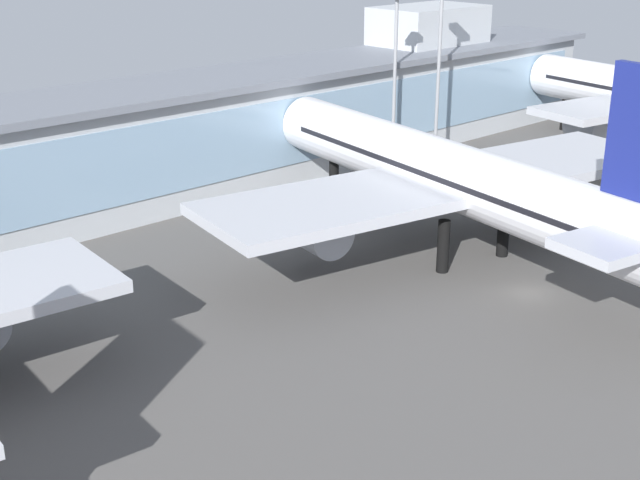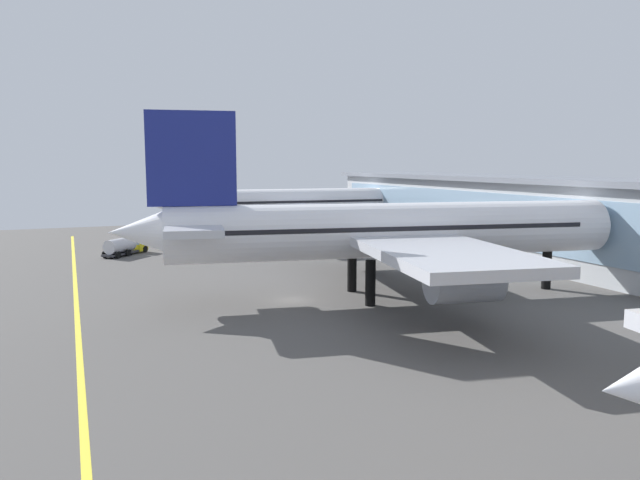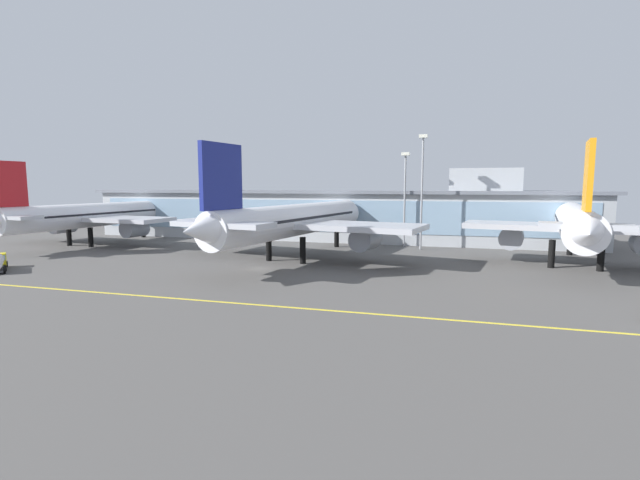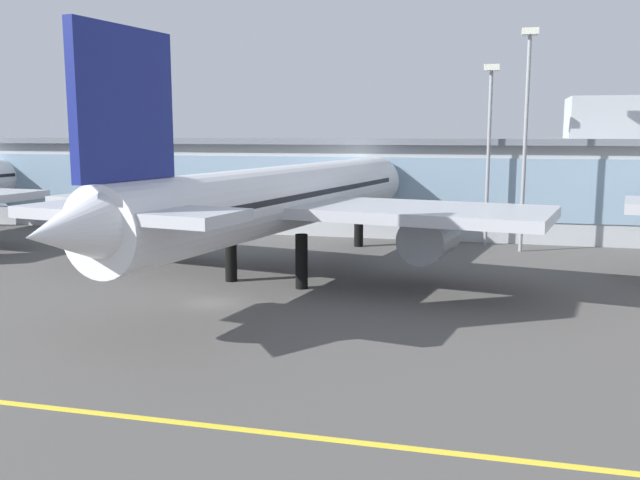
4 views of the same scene
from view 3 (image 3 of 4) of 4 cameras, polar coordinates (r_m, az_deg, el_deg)
ground_plane at (r=78.89m, az=-7.55°, el=-3.57°), size 180.00×180.00×0.00m
taxiway_centreline_stripe at (r=59.84m, az=-16.06°, el=-7.15°), size 144.00×0.50×0.01m
terminal_building at (r=118.01m, az=1.56°, el=3.33°), size 131.41×14.00×18.09m
airliner_near_left at (r=121.50m, az=-26.80°, el=2.71°), size 42.18×53.93×18.94m
airliner_near_right at (r=87.13m, az=-3.18°, el=2.39°), size 49.79×60.41×20.31m
airliner_far_right at (r=90.75m, az=29.40°, el=1.72°), size 38.21×48.80×20.37m
apron_light_mast_west at (r=106.62m, az=10.57°, el=6.81°), size 1.80×1.80×21.54m
apron_light_mast_centre at (r=102.77m, az=12.66°, el=7.84°), size 1.80×1.80×25.01m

